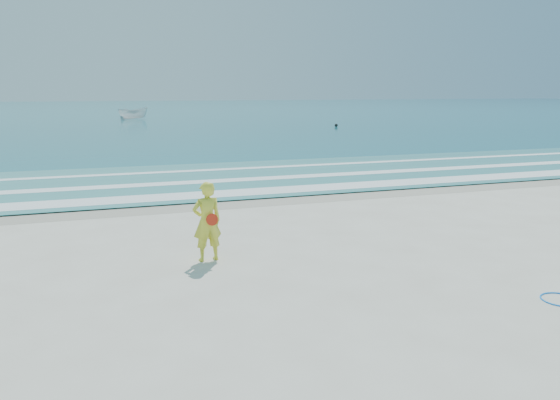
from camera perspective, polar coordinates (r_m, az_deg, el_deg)
name	(u,v)px	position (r m, az deg, el deg)	size (l,w,h in m)	color
ground	(336,289)	(10.88, 5.87, -9.21)	(400.00, 400.00, 0.00)	silver
wet_sand	(227,202)	(19.11, -5.55, -0.18)	(400.00, 2.40, 0.00)	#B2A893
ocean	(112,110)	(114.36, -17.14, 8.99)	(400.00, 190.00, 0.04)	#19727F
shallow	(200,179)	(23.92, -8.39, 2.19)	(400.00, 10.00, 0.01)	#59B7AD
foam_near	(219,194)	(20.34, -6.42, 0.65)	(400.00, 1.40, 0.01)	white
foam_mid	(203,182)	(23.14, -8.02, 1.91)	(400.00, 0.90, 0.01)	white
foam_far	(190,171)	(26.35, -9.42, 3.02)	(400.00, 0.60, 0.01)	white
boat	(133,113)	(75.47, -15.08, 8.72)	(1.52, 4.03, 1.56)	silver
buoy	(336,125)	(58.19, 5.89, 7.77)	(0.34, 0.34, 0.34)	black
woman	(207,221)	(12.42, -7.64, -2.24)	(0.71, 0.51, 1.83)	yellow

